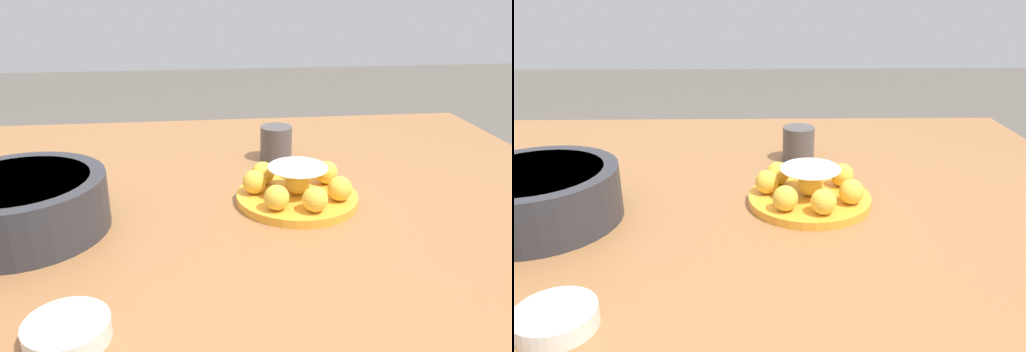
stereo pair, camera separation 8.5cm
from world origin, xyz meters
TOP-DOWN VIEW (x-y plane):
  - dining_table at (0.00, 0.00)m, footprint 1.53×1.07m
  - cake_plate at (-0.15, 0.08)m, footprint 0.23×0.23m
  - serving_bowl at (0.33, 0.15)m, footprint 0.28×0.28m
  - sauce_bowl at (0.20, 0.44)m, footprint 0.10×0.10m
  - cup_near at (-0.15, -0.16)m, footprint 0.07×0.07m

SIDE VIEW (x-z plane):
  - dining_table at x=0.00m, z-range 0.30..1.07m
  - sauce_bowl at x=0.20m, z-range 0.77..0.79m
  - cake_plate at x=-0.15m, z-range 0.75..0.83m
  - cup_near at x=-0.15m, z-range 0.77..0.85m
  - serving_bowl at x=0.33m, z-range 0.77..0.86m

